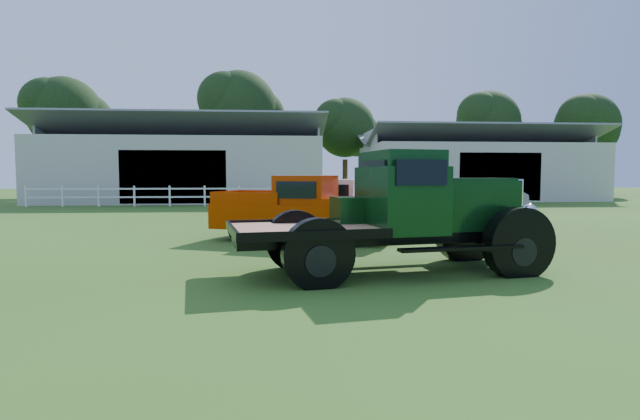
{
  "coord_description": "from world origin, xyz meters",
  "views": [
    {
      "loc": [
        -0.69,
        -9.54,
        1.8
      ],
      "look_at": [
        0.2,
        1.2,
        1.05
      ],
      "focal_mm": 28.0,
      "sensor_mm": 36.0,
      "label": 1
    }
  ],
  "objects_px": {
    "misc_car_blue": "(455,197)",
    "misc_car_grey": "(488,197)",
    "vintage_flatbed": "(394,212)",
    "white_pickup": "(338,206)",
    "red_pickup": "(303,208)"
  },
  "relations": [
    {
      "from": "red_pickup",
      "to": "misc_car_grey",
      "type": "xyz_separation_m",
      "value": [
        9.69,
        10.31,
        -0.19
      ]
    },
    {
      "from": "white_pickup",
      "to": "misc_car_blue",
      "type": "height_order",
      "value": "white_pickup"
    },
    {
      "from": "misc_car_blue",
      "to": "misc_car_grey",
      "type": "distance_m",
      "value": 2.32
    },
    {
      "from": "vintage_flatbed",
      "to": "misc_car_grey",
      "type": "bearing_deg",
      "value": 51.23
    },
    {
      "from": "vintage_flatbed",
      "to": "red_pickup",
      "type": "height_order",
      "value": "vintage_flatbed"
    },
    {
      "from": "vintage_flatbed",
      "to": "red_pickup",
      "type": "bearing_deg",
      "value": 97.53
    },
    {
      "from": "misc_car_blue",
      "to": "red_pickup",
      "type": "bearing_deg",
      "value": 155.93
    },
    {
      "from": "red_pickup",
      "to": "misc_car_blue",
      "type": "relative_size",
      "value": 1.13
    },
    {
      "from": "vintage_flatbed",
      "to": "white_pickup",
      "type": "distance_m",
      "value": 6.56
    },
    {
      "from": "vintage_flatbed",
      "to": "white_pickup",
      "type": "height_order",
      "value": "vintage_flatbed"
    },
    {
      "from": "red_pickup",
      "to": "misc_car_grey",
      "type": "relative_size",
      "value": 1.14
    },
    {
      "from": "vintage_flatbed",
      "to": "misc_car_blue",
      "type": "distance_m",
      "value": 15.19
    },
    {
      "from": "vintage_flatbed",
      "to": "red_pickup",
      "type": "xyz_separation_m",
      "value": [
        -1.46,
        4.65,
        -0.21
      ]
    },
    {
      "from": "vintage_flatbed",
      "to": "white_pickup",
      "type": "xyz_separation_m",
      "value": [
        -0.27,
        6.55,
        -0.3
      ]
    },
    {
      "from": "vintage_flatbed",
      "to": "red_pickup",
      "type": "relative_size",
      "value": 1.13
    }
  ]
}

